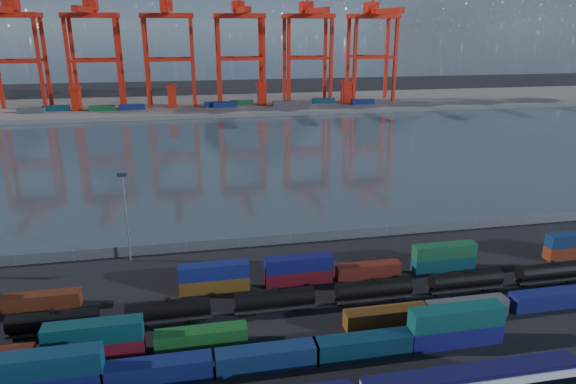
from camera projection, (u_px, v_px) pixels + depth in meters
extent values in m
plane|color=black|center=(328.00, 320.00, 74.59)|extent=(700.00, 700.00, 0.00)
plane|color=#324048|center=(245.00, 153.00, 172.55)|extent=(700.00, 700.00, 0.00)
cube|color=#514F4C|center=(222.00, 105.00, 270.19)|extent=(700.00, 70.00, 2.00)
cube|color=black|center=(473.00, 372.00, 55.57)|extent=(24.77, 2.68, 0.50)
cube|color=#111657|center=(47.00, 384.00, 59.09)|extent=(12.81, 2.60, 2.78)
cube|color=#0D2E46|center=(44.00, 364.00, 58.23)|extent=(12.81, 2.60, 2.78)
cube|color=#101A54|center=(159.00, 371.00, 61.41)|extent=(12.81, 2.60, 2.78)
cube|color=#0F274F|center=(267.00, 357.00, 63.85)|extent=(12.81, 2.60, 2.78)
cube|color=#0C2A40|center=(363.00, 346.00, 66.15)|extent=(12.81, 2.60, 2.78)
cube|color=navy|center=(455.00, 335.00, 68.54)|extent=(12.81, 2.60, 2.78)
cube|color=#0D4544|center=(457.00, 317.00, 67.68)|extent=(12.81, 2.60, 2.78)
cube|color=maroon|center=(96.00, 349.00, 65.54)|extent=(12.15, 2.47, 2.63)
cube|color=#0B373D|center=(93.00, 332.00, 64.73)|extent=(12.15, 2.47, 2.63)
cube|color=#16531E|center=(202.00, 338.00, 68.02)|extent=(12.15, 2.47, 2.63)
cube|color=brown|center=(386.00, 317.00, 72.81)|extent=(12.15, 2.47, 2.63)
cube|color=#424347|center=(467.00, 308.00, 75.13)|extent=(12.15, 2.47, 2.63)
cube|color=#101753|center=(548.00, 299.00, 77.62)|extent=(12.15, 2.47, 2.63)
cube|color=#4F210F|center=(42.00, 301.00, 77.42)|extent=(11.17, 2.27, 2.42)
cube|color=brown|center=(215.00, 285.00, 82.21)|extent=(11.17, 2.27, 2.42)
cube|color=navy|center=(214.00, 271.00, 81.46)|extent=(11.17, 2.27, 2.42)
cube|color=#590D15|center=(299.00, 277.00, 84.76)|extent=(11.17, 2.27, 2.42)
cube|color=#101253|center=(299.00, 263.00, 84.02)|extent=(11.17, 2.27, 2.42)
cube|color=#5D1C12|center=(368.00, 270.00, 87.00)|extent=(11.17, 2.27, 2.42)
cube|color=#0D3B44|center=(443.00, 263.00, 89.55)|extent=(11.17, 2.27, 2.42)
cube|color=#15512C|center=(445.00, 251.00, 88.80)|extent=(11.17, 2.27, 2.42)
cube|color=maroon|center=(573.00, 251.00, 94.35)|extent=(11.17, 2.27, 2.42)
cube|color=#0F254C|center=(576.00, 239.00, 93.60)|extent=(11.17, 2.27, 2.42)
cylinder|color=black|center=(53.00, 321.00, 70.56)|extent=(11.82, 2.64, 2.64)
cylinder|color=black|center=(52.00, 311.00, 70.11)|extent=(0.73, 0.73, 0.45)
cube|color=black|center=(55.00, 330.00, 71.01)|extent=(12.27, 1.82, 0.36)
cube|color=black|center=(23.00, 335.00, 70.37)|extent=(2.27, 1.64, 0.55)
cube|color=black|center=(86.00, 329.00, 71.88)|extent=(2.27, 1.64, 0.55)
cylinder|color=black|center=(168.00, 309.00, 73.43)|extent=(11.82, 2.64, 2.64)
cylinder|color=black|center=(168.00, 300.00, 72.98)|extent=(0.73, 0.73, 0.45)
cube|color=black|center=(169.00, 318.00, 73.88)|extent=(12.27, 1.82, 0.36)
cube|color=black|center=(140.00, 323.00, 73.23)|extent=(2.27, 1.64, 0.55)
cube|color=black|center=(198.00, 317.00, 74.75)|extent=(2.27, 1.64, 0.55)
cylinder|color=black|center=(275.00, 298.00, 76.29)|extent=(11.82, 2.64, 2.64)
cylinder|color=black|center=(275.00, 290.00, 75.84)|extent=(0.73, 0.73, 0.45)
cube|color=black|center=(275.00, 307.00, 76.74)|extent=(12.27, 1.82, 0.36)
cube|color=black|center=(248.00, 312.00, 76.10)|extent=(2.27, 1.64, 0.55)
cube|color=black|center=(302.00, 306.00, 77.61)|extent=(2.27, 1.64, 0.55)
cylinder|color=black|center=(374.00, 289.00, 79.16)|extent=(11.82, 2.64, 2.64)
cylinder|color=black|center=(374.00, 280.00, 78.71)|extent=(0.73, 0.73, 0.45)
cube|color=black|center=(373.00, 297.00, 79.61)|extent=(12.27, 1.82, 0.36)
cube|color=black|center=(348.00, 302.00, 78.97)|extent=(2.27, 1.64, 0.55)
cube|color=black|center=(398.00, 296.00, 80.48)|extent=(2.27, 1.64, 0.55)
cylinder|color=black|center=(466.00, 279.00, 82.03)|extent=(11.82, 2.64, 2.64)
cylinder|color=black|center=(467.00, 271.00, 81.58)|extent=(0.73, 0.73, 0.45)
cube|color=black|center=(465.00, 287.00, 82.48)|extent=(12.27, 1.82, 0.36)
cube|color=black|center=(441.00, 292.00, 81.83)|extent=(2.27, 1.64, 0.55)
cube|color=black|center=(488.00, 287.00, 83.35)|extent=(2.27, 1.64, 0.55)
cylinder|color=black|center=(551.00, 271.00, 84.89)|extent=(11.82, 2.64, 2.64)
cylinder|color=black|center=(553.00, 263.00, 84.44)|extent=(0.73, 0.73, 0.45)
cube|color=black|center=(550.00, 279.00, 85.34)|extent=(12.27, 1.82, 0.36)
cube|color=black|center=(528.00, 283.00, 84.70)|extent=(2.27, 1.64, 0.55)
cube|color=black|center=(571.00, 278.00, 86.21)|extent=(2.27, 1.64, 0.55)
cube|color=#595B5E|center=(290.00, 239.00, 100.41)|extent=(160.00, 0.06, 2.00)
cylinder|color=slate|center=(15.00, 260.00, 91.13)|extent=(0.12, 0.12, 2.20)
cylinder|color=slate|center=(74.00, 255.00, 92.98)|extent=(0.12, 0.12, 2.20)
cylinder|color=slate|center=(131.00, 251.00, 94.83)|extent=(0.12, 0.12, 2.20)
cylinder|color=slate|center=(186.00, 246.00, 96.68)|extent=(0.12, 0.12, 2.20)
cylinder|color=slate|center=(239.00, 242.00, 98.53)|extent=(0.12, 0.12, 2.20)
cylinder|color=slate|center=(290.00, 238.00, 100.38)|extent=(0.12, 0.12, 2.20)
cylinder|color=slate|center=(339.00, 234.00, 102.22)|extent=(0.12, 0.12, 2.20)
cylinder|color=slate|center=(386.00, 231.00, 104.07)|extent=(0.12, 0.12, 2.20)
cylinder|color=slate|center=(432.00, 227.00, 105.92)|extent=(0.12, 0.12, 2.20)
cylinder|color=slate|center=(476.00, 224.00, 107.77)|extent=(0.12, 0.12, 2.20)
cylinder|color=slate|center=(519.00, 220.00, 109.62)|extent=(0.12, 0.12, 2.20)
cylinder|color=slate|center=(560.00, 217.00, 111.47)|extent=(0.12, 0.12, 2.20)
cylinder|color=slate|center=(127.00, 220.00, 90.83)|extent=(0.36, 0.36, 16.00)
cube|color=black|center=(122.00, 175.00, 88.26)|extent=(1.60, 0.40, 0.60)
cube|color=red|center=(40.00, 67.00, 237.66)|extent=(1.61, 1.61, 45.40)
cube|color=red|center=(46.00, 65.00, 248.96)|extent=(1.61, 1.61, 45.40)
cube|color=red|center=(13.00, 62.00, 234.91)|extent=(22.20, 1.41, 1.41)
cube|color=red|center=(21.00, 60.00, 246.20)|extent=(22.20, 1.41, 1.41)
cube|color=red|center=(10.00, 15.00, 234.24)|extent=(25.22, 14.12, 2.22)
cube|color=red|center=(0.00, 9.00, 222.32)|extent=(3.03, 48.43, 2.52)
cube|color=red|center=(11.00, 5.00, 236.60)|extent=(6.05, 8.07, 5.04)
cube|color=red|center=(69.00, 66.00, 240.03)|extent=(1.61, 1.61, 45.40)
cube|color=red|center=(74.00, 64.00, 251.32)|extent=(1.61, 1.61, 45.40)
cube|color=red|center=(119.00, 65.00, 244.13)|extent=(1.61, 1.61, 45.40)
cube|color=red|center=(121.00, 64.00, 255.43)|extent=(1.61, 1.61, 45.40)
cube|color=red|center=(93.00, 61.00, 241.38)|extent=(22.20, 1.41, 1.41)
cube|color=red|center=(97.00, 59.00, 252.67)|extent=(22.20, 1.41, 1.41)
cube|color=red|center=(90.00, 15.00, 240.71)|extent=(25.22, 14.12, 2.22)
cube|color=red|center=(85.00, 10.00, 228.80)|extent=(3.03, 48.43, 2.52)
cube|color=red|center=(91.00, 5.00, 243.08)|extent=(6.05, 8.07, 5.04)
cube|color=red|center=(146.00, 65.00, 246.50)|extent=(1.61, 1.61, 45.40)
cube|color=red|center=(148.00, 63.00, 257.80)|extent=(1.61, 1.61, 45.40)
cube|color=red|center=(193.00, 64.00, 250.61)|extent=(1.61, 1.61, 45.40)
cube|color=red|center=(193.00, 63.00, 261.90)|extent=(1.61, 1.61, 45.40)
cube|color=red|center=(169.00, 60.00, 247.85)|extent=(22.20, 1.41, 1.41)
cube|color=red|center=(170.00, 58.00, 259.15)|extent=(22.20, 1.41, 1.41)
cube|color=red|center=(167.00, 16.00, 247.19)|extent=(25.22, 14.12, 2.22)
cube|color=red|center=(166.00, 10.00, 235.27)|extent=(3.03, 48.43, 2.52)
cube|color=red|center=(166.00, 6.00, 249.55)|extent=(6.05, 8.07, 5.04)
cube|color=red|center=(219.00, 64.00, 252.97)|extent=(1.61, 1.61, 45.40)
cube|color=red|center=(218.00, 62.00, 264.27)|extent=(1.61, 1.61, 45.40)
cube|color=red|center=(264.00, 63.00, 257.08)|extent=(1.61, 1.61, 45.40)
cube|color=red|center=(260.00, 62.00, 268.37)|extent=(1.61, 1.61, 45.40)
cube|color=red|center=(242.00, 59.00, 254.33)|extent=(22.20, 1.41, 1.41)
cube|color=red|center=(239.00, 58.00, 265.62)|extent=(22.20, 1.41, 1.41)
cube|color=red|center=(239.00, 16.00, 253.66)|extent=(25.22, 14.12, 2.22)
cube|color=red|center=(242.00, 11.00, 241.74)|extent=(3.03, 48.43, 2.52)
cube|color=red|center=(238.00, 6.00, 256.02)|extent=(6.05, 8.07, 5.04)
cube|color=red|center=(289.00, 63.00, 259.45)|extent=(1.61, 1.61, 45.40)
cube|color=red|center=(284.00, 62.00, 270.74)|extent=(1.61, 1.61, 45.40)
cube|color=red|center=(331.00, 62.00, 263.55)|extent=(1.61, 1.61, 45.40)
cube|color=red|center=(325.00, 61.00, 274.85)|extent=(1.61, 1.61, 45.40)
cube|color=red|center=(310.00, 58.00, 260.80)|extent=(22.20, 1.41, 1.41)
cube|color=red|center=(305.00, 57.00, 272.09)|extent=(22.20, 1.41, 1.41)
cube|color=red|center=(308.00, 16.00, 260.13)|extent=(25.22, 14.12, 2.22)
cube|color=red|center=(314.00, 11.00, 248.21)|extent=(3.03, 48.43, 2.52)
cube|color=red|center=(306.00, 7.00, 262.49)|extent=(6.05, 8.07, 5.04)
cube|color=red|center=(355.00, 62.00, 265.92)|extent=(1.61, 1.61, 45.40)
cube|color=red|center=(348.00, 61.00, 277.21)|extent=(1.61, 1.61, 45.40)
cube|color=red|center=(395.00, 62.00, 270.02)|extent=(1.61, 1.61, 45.40)
cube|color=red|center=(387.00, 60.00, 281.32)|extent=(1.61, 1.61, 45.40)
cube|color=red|center=(375.00, 57.00, 267.27)|extent=(22.20, 1.41, 1.41)
cube|color=red|center=(368.00, 56.00, 278.56)|extent=(22.20, 1.41, 1.41)
cube|color=red|center=(373.00, 16.00, 266.60)|extent=(25.22, 14.12, 2.22)
cube|color=red|center=(382.00, 12.00, 254.69)|extent=(3.03, 48.43, 2.52)
cube|color=red|center=(371.00, 7.00, 268.97)|extent=(6.05, 8.07, 5.04)
cube|color=navy|center=(225.00, 105.00, 255.31)|extent=(12.00, 2.44, 2.60)
cube|color=navy|center=(363.00, 102.00, 264.88)|extent=(12.00, 2.44, 2.60)
cube|color=navy|center=(216.00, 104.00, 255.82)|extent=(12.00, 2.44, 2.60)
cube|color=#0C3842|center=(56.00, 108.00, 244.07)|extent=(12.00, 2.44, 2.60)
cube|color=#3F4244|center=(31.00, 110.00, 237.81)|extent=(12.00, 2.44, 2.60)
cube|color=#3F4244|center=(284.00, 103.00, 258.96)|extent=(12.00, 2.44, 2.60)
cube|color=#144C23|center=(102.00, 108.00, 244.06)|extent=(12.00, 2.44, 2.60)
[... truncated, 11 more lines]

